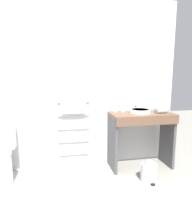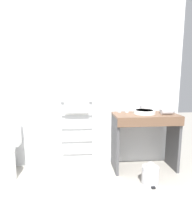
{
  "view_description": "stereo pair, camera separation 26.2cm",
  "coord_description": "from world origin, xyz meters",
  "px_view_note": "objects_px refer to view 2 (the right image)",
  "views": [
    {
      "loc": [
        -0.37,
        -1.68,
        1.44
      ],
      "look_at": [
        0.13,
        0.86,
        0.98
      ],
      "focal_mm": 32.0,
      "sensor_mm": 36.0,
      "label": 1
    },
    {
      "loc": [
        -0.11,
        -1.72,
        1.44
      ],
      "look_at": [
        0.13,
        0.86,
        0.98
      ],
      "focal_mm": 32.0,
      "sensor_mm": 36.0,
      "label": 2
    }
  ],
  "objects_px": {
    "towel_radiator": "(77,117)",
    "hair_dryer": "(167,112)",
    "cup_near_edge": "(127,110)",
    "toilet": "(3,155)",
    "sink_basin": "(144,112)",
    "trash_bin": "(150,174)",
    "cup_near_wall": "(119,110)"
  },
  "relations": [
    {
      "from": "sink_basin",
      "to": "cup_near_wall",
      "type": "relative_size",
      "value": 3.94
    },
    {
      "from": "toilet",
      "to": "towel_radiator",
      "type": "relative_size",
      "value": 0.75
    },
    {
      "from": "cup_near_wall",
      "to": "toilet",
      "type": "bearing_deg",
      "value": -170.38
    },
    {
      "from": "towel_radiator",
      "to": "cup_near_wall",
      "type": "bearing_deg",
      "value": -3.06
    },
    {
      "from": "towel_radiator",
      "to": "hair_dryer",
      "type": "height_order",
      "value": "towel_radiator"
    },
    {
      "from": "hair_dryer",
      "to": "trash_bin",
      "type": "distance_m",
      "value": 0.97
    },
    {
      "from": "cup_near_edge",
      "to": "hair_dryer",
      "type": "xyz_separation_m",
      "value": [
        0.57,
        -0.22,
        -0.01
      ]
    },
    {
      "from": "toilet",
      "to": "sink_basin",
      "type": "distance_m",
      "value": 2.17
    },
    {
      "from": "cup_near_edge",
      "to": "trash_bin",
      "type": "distance_m",
      "value": 1.03
    },
    {
      "from": "hair_dryer",
      "to": "trash_bin",
      "type": "height_order",
      "value": "hair_dryer"
    },
    {
      "from": "towel_radiator",
      "to": "sink_basin",
      "type": "relative_size",
      "value": 3.35
    },
    {
      "from": "cup_near_edge",
      "to": "trash_bin",
      "type": "height_order",
      "value": "cup_near_edge"
    },
    {
      "from": "toilet",
      "to": "cup_near_wall",
      "type": "xyz_separation_m",
      "value": [
        1.73,
        0.29,
        0.57
      ]
    },
    {
      "from": "trash_bin",
      "to": "cup_near_wall",
      "type": "bearing_deg",
      "value": 115.37
    },
    {
      "from": "sink_basin",
      "to": "hair_dryer",
      "type": "bearing_deg",
      "value": -13.09
    },
    {
      "from": "hair_dryer",
      "to": "cup_near_wall",
      "type": "bearing_deg",
      "value": 160.79
    },
    {
      "from": "cup_near_edge",
      "to": "cup_near_wall",
      "type": "bearing_deg",
      "value": 170.21
    },
    {
      "from": "sink_basin",
      "to": "cup_near_edge",
      "type": "xyz_separation_m",
      "value": [
        -0.24,
        0.14,
        0.01
      ]
    },
    {
      "from": "sink_basin",
      "to": "toilet",
      "type": "bearing_deg",
      "value": -176.39
    },
    {
      "from": "toilet",
      "to": "towel_radiator",
      "type": "bearing_deg",
      "value": 17.3
    },
    {
      "from": "cup_near_wall",
      "to": "sink_basin",
      "type": "bearing_deg",
      "value": -24.55
    },
    {
      "from": "cup_near_edge",
      "to": "hair_dryer",
      "type": "height_order",
      "value": "cup_near_edge"
    },
    {
      "from": "toilet",
      "to": "sink_basin",
      "type": "xyz_separation_m",
      "value": [
        2.09,
        0.13,
        0.56
      ]
    },
    {
      "from": "trash_bin",
      "to": "hair_dryer",
      "type": "bearing_deg",
      "value": 47.17
    },
    {
      "from": "cup_near_edge",
      "to": "towel_radiator",
      "type": "bearing_deg",
      "value": 175.93
    },
    {
      "from": "hair_dryer",
      "to": "trash_bin",
      "type": "bearing_deg",
      "value": -132.83
    },
    {
      "from": "cup_near_wall",
      "to": "cup_near_edge",
      "type": "xyz_separation_m",
      "value": [
        0.12,
        -0.02,
        0.0
      ]
    },
    {
      "from": "sink_basin",
      "to": "hair_dryer",
      "type": "xyz_separation_m",
      "value": [
        0.33,
        -0.08,
        0.01
      ]
    },
    {
      "from": "toilet",
      "to": "cup_near_wall",
      "type": "bearing_deg",
      "value": 9.62
    },
    {
      "from": "towel_radiator",
      "to": "trash_bin",
      "type": "distance_m",
      "value": 1.37
    },
    {
      "from": "cup_near_wall",
      "to": "hair_dryer",
      "type": "height_order",
      "value": "cup_near_wall"
    },
    {
      "from": "cup_near_edge",
      "to": "hair_dryer",
      "type": "relative_size",
      "value": 0.4
    }
  ]
}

